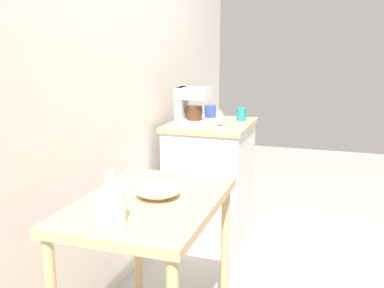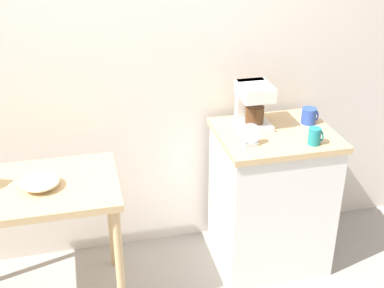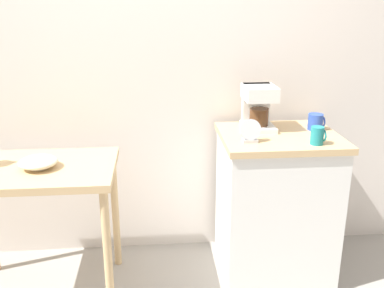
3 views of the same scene
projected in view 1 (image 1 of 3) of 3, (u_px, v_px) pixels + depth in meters
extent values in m
plane|color=gray|center=(188.00, 287.00, 2.58)|extent=(8.00, 8.00, 0.00)
cube|color=silver|center=(119.00, 51.00, 2.51)|extent=(4.40, 0.10, 2.80)
cube|color=tan|center=(150.00, 203.00, 1.83)|extent=(0.84, 0.57, 0.04)
cylinder|color=tan|center=(225.00, 255.00, 2.19)|extent=(0.04, 0.04, 0.74)
cylinder|color=tan|center=(138.00, 242.00, 2.34)|extent=(0.04, 0.04, 0.74)
cube|color=white|center=(211.00, 183.00, 3.18)|extent=(0.64, 0.54, 0.85)
cube|color=tan|center=(211.00, 125.00, 3.09)|extent=(0.67, 0.57, 0.04)
cylinder|color=beige|center=(158.00, 197.00, 1.84)|extent=(0.09, 0.09, 0.01)
ellipsoid|color=beige|center=(158.00, 190.00, 1.84)|extent=(0.20, 0.20, 0.05)
cylinder|color=silver|center=(111.00, 207.00, 1.56)|extent=(0.11, 0.11, 0.13)
cylinder|color=silver|center=(110.00, 181.00, 1.54)|extent=(0.04, 0.04, 0.07)
cube|color=white|center=(193.00, 122.00, 3.02)|extent=(0.18, 0.22, 0.03)
cube|color=white|center=(182.00, 105.00, 3.02)|extent=(0.16, 0.05, 0.26)
cube|color=white|center=(193.00, 93.00, 2.97)|extent=(0.18, 0.22, 0.08)
cylinder|color=#4C2D19|center=(194.00, 113.00, 3.00)|extent=(0.11, 0.11, 0.10)
cylinder|color=#2D4CAD|center=(210.00, 111.00, 3.31)|extent=(0.09, 0.09, 0.09)
torus|color=#2D4CAD|center=(212.00, 110.00, 3.35)|extent=(0.01, 0.06, 0.06)
cylinder|color=teal|center=(241.00, 114.00, 3.15)|extent=(0.07, 0.07, 0.10)
torus|color=teal|center=(242.00, 114.00, 3.18)|extent=(0.01, 0.06, 0.06)
cube|color=#B2B5BA|center=(221.00, 127.00, 2.86)|extent=(0.08, 0.06, 0.02)
cylinder|color=#B2B5BA|center=(221.00, 118.00, 2.85)|extent=(0.11, 0.05, 0.11)
cylinder|color=black|center=(221.00, 118.00, 2.84)|extent=(0.10, 0.04, 0.09)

